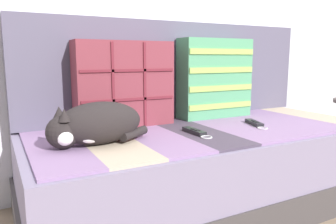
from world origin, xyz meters
name	(u,v)px	position (x,y,z in m)	size (l,w,h in m)	color
ground_plane	(221,215)	(0.00, 0.00, 0.00)	(14.00, 14.00, 0.00)	#7A6651
couch	(205,166)	(0.00, 0.14, 0.20)	(1.73, 0.82, 0.40)	#3D3838
sofa_backrest	(172,70)	(0.00, 0.48, 0.66)	(1.69, 0.14, 0.52)	#514C60
throw_pillow_quilted	(124,84)	(-0.34, 0.33, 0.60)	(0.47, 0.14, 0.41)	brown
throw_pillow_striped	(215,78)	(0.19, 0.33, 0.61)	(0.42, 0.14, 0.43)	#4C9366
sleeping_cat	(94,125)	(-0.57, 0.05, 0.48)	(0.41, 0.20, 0.16)	black
game_remote_near	(255,123)	(0.23, 0.05, 0.41)	(0.10, 0.19, 0.02)	black
game_remote_far	(195,132)	(-0.13, 0.03, 0.41)	(0.05, 0.19, 0.02)	black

